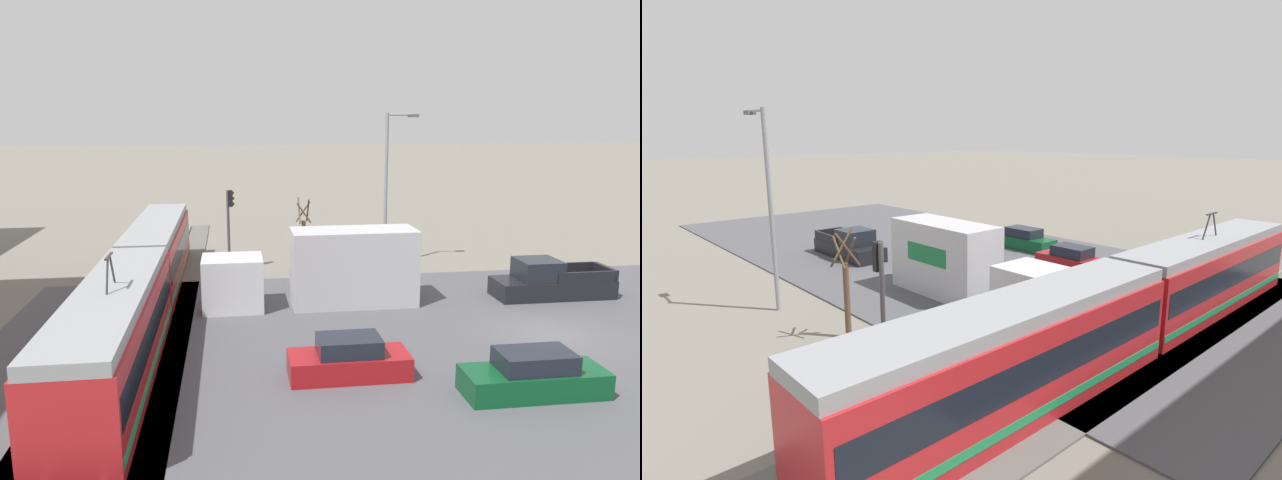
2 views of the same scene
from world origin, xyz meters
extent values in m
plane|color=slate|center=(0.00, 0.00, 0.00)|extent=(320.00, 320.00, 0.00)
cube|color=#4C4C51|center=(0.00, 0.00, 0.04)|extent=(20.76, 45.96, 0.08)
cube|color=#5B5954|center=(0.00, 17.13, 0.04)|extent=(55.92, 4.40, 0.08)
cube|color=gray|center=(0.00, 16.41, 0.15)|extent=(54.80, 0.10, 0.14)
cube|color=gray|center=(0.00, 17.85, 0.15)|extent=(54.80, 0.10, 0.14)
cube|color=#B21E23|center=(-2.38, 17.13, 1.53)|extent=(12.99, 2.52, 2.89)
cube|color=black|center=(-2.38, 17.13, 1.87)|extent=(12.60, 2.55, 0.96)
cube|color=#1E844C|center=(-2.38, 17.13, 0.63)|extent=(12.86, 2.56, 0.28)
cube|color=gray|center=(-2.38, 17.13, 3.18)|extent=(12.99, 2.32, 0.41)
cube|color=#B21E23|center=(10.96, 17.13, 1.53)|extent=(12.99, 2.52, 2.89)
cube|color=black|center=(10.96, 17.13, 1.87)|extent=(12.60, 2.55, 0.96)
cube|color=#1E844C|center=(10.96, 17.13, 0.63)|extent=(12.86, 2.56, 0.28)
cube|color=gray|center=(10.96, 17.13, 3.18)|extent=(12.99, 2.32, 0.41)
cylinder|color=#2D2D33|center=(-2.83, 17.13, 3.94)|extent=(0.66, 0.07, 1.15)
cylinder|color=#2D2D33|center=(-1.93, 17.13, 3.94)|extent=(0.66, 0.07, 1.15)
cube|color=#2D2D33|center=(-2.38, 17.13, 4.49)|extent=(1.10, 0.08, 0.06)
cube|color=silver|center=(5.24, 13.12, 1.32)|extent=(2.38, 2.79, 2.47)
cube|color=#B2B2B7|center=(5.24, 7.37, 1.90)|extent=(2.38, 5.92, 3.64)
cube|color=#196B38|center=(6.44, 7.37, 2.26)|extent=(0.02, 2.96, 0.91)
cube|color=black|center=(4.97, -2.71, 0.54)|extent=(2.10, 5.88, 0.93)
cube|color=black|center=(4.97, -1.89, 1.51)|extent=(1.93, 2.00, 1.00)
cube|color=black|center=(5.93, -3.95, 1.28)|extent=(0.13, 2.94, 0.54)
cube|color=black|center=(4.01, -3.95, 1.28)|extent=(0.13, 2.94, 0.54)
cube|color=black|center=(4.97, -5.54, 1.28)|extent=(1.93, 0.24, 0.54)
cube|color=red|center=(5.79, -5.62, 0.82)|extent=(0.14, 0.04, 0.18)
cube|color=#0C4723|center=(-5.35, 3.46, 0.51)|extent=(1.72, 4.68, 0.85)
cube|color=black|center=(-5.35, 3.46, 1.25)|extent=(1.48, 2.43, 0.63)
cube|color=maroon|center=(-3.12, 9.17, 0.50)|extent=(1.73, 4.21, 0.84)
cube|color=black|center=(-3.12, 9.17, 1.23)|extent=(1.49, 2.19, 0.62)
cylinder|color=#47474C|center=(12.81, 13.29, 2.38)|extent=(0.16, 0.16, 4.76)
cube|color=black|center=(12.81, 13.11, 4.29)|extent=(0.28, 0.22, 0.95)
sphere|color=red|center=(12.81, 12.99, 4.61)|extent=(0.18, 0.18, 0.18)
sphere|color=#3C2C06|center=(12.81, 12.99, 4.29)|extent=(0.18, 0.18, 0.18)
sphere|color=black|center=(12.81, 12.99, 3.97)|extent=(0.18, 0.18, 0.18)
cylinder|color=brown|center=(11.72, 9.02, 1.53)|extent=(0.24, 0.24, 3.07)
cylinder|color=brown|center=(11.97, 9.02, 3.55)|extent=(0.09, 0.87, 1.18)
cylinder|color=brown|center=(11.72, 9.27, 3.66)|extent=(1.04, 0.09, 1.43)
cylinder|color=brown|center=(11.47, 9.02, 3.55)|extent=(0.09, 0.87, 1.18)
cylinder|color=brown|center=(11.72, 8.77, 3.66)|extent=(1.04, 0.09, 1.43)
cylinder|color=gray|center=(12.54, 4.02, 4.57)|extent=(0.20, 0.20, 9.14)
cylinder|color=gray|center=(12.54, 3.22, 9.02)|extent=(0.12, 1.60, 0.12)
cube|color=#515156|center=(12.54, 2.47, 8.96)|extent=(0.36, 0.60, 0.18)
camera|label=1|loc=(-23.19, 13.06, 9.12)|focal=35.00mm
camera|label=2|loc=(21.01, 26.05, 8.03)|focal=28.00mm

